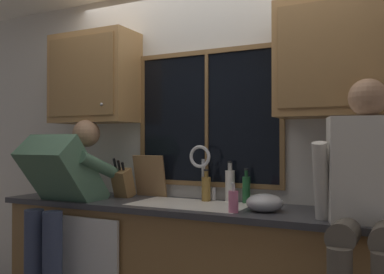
# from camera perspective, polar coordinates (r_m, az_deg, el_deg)

# --- Properties ---
(back_wall) EXTENTS (5.33, 0.12, 2.55)m
(back_wall) POSITION_cam_1_polar(r_m,az_deg,el_deg) (3.15, 3.77, -1.96)
(back_wall) COLOR silver
(back_wall) RESTS_ON floor
(window_glass) EXTENTS (1.10, 0.02, 0.95)m
(window_glass) POSITION_cam_1_polar(r_m,az_deg,el_deg) (3.12, 2.13, 2.63)
(window_glass) COLOR black
(window_frame_top) EXTENTS (1.17, 0.02, 0.04)m
(window_frame_top) POSITION_cam_1_polar(r_m,az_deg,el_deg) (3.18, 2.05, 11.54)
(window_frame_top) COLOR brown
(window_frame_bottom) EXTENTS (1.17, 0.02, 0.04)m
(window_frame_bottom) POSITION_cam_1_polar(r_m,az_deg,el_deg) (3.12, 2.05, -6.43)
(window_frame_bottom) COLOR brown
(window_frame_left) EXTENTS (0.03, 0.02, 0.95)m
(window_frame_left) POSITION_cam_1_polar(r_m,az_deg,el_deg) (3.38, -6.74, 2.37)
(window_frame_left) COLOR brown
(window_frame_right) EXTENTS (0.03, 0.02, 0.95)m
(window_frame_right) POSITION_cam_1_polar(r_m,az_deg,el_deg) (2.92, 12.25, 2.86)
(window_frame_right) COLOR brown
(window_mullion_center) EXTENTS (0.02, 0.02, 0.95)m
(window_mullion_center) POSITION_cam_1_polar(r_m,az_deg,el_deg) (3.11, 2.03, 2.64)
(window_mullion_center) COLOR brown
(countertop) EXTENTS (2.99, 0.62, 0.04)m
(countertop) POSITION_cam_1_polar(r_m,az_deg,el_deg) (2.85, 0.85, -9.69)
(countertop) COLOR #38383D
(countertop) RESTS_ON lower_cabinet_run
(dishwasher_front) EXTENTS (0.60, 0.02, 0.74)m
(dishwasher_front) POSITION_cam_1_polar(r_m,az_deg,el_deg) (3.10, -14.75, -17.29)
(dishwasher_front) COLOR white
(upper_cabinet_left) EXTENTS (0.72, 0.36, 0.72)m
(upper_cabinet_left) POSITION_cam_1_polar(r_m,az_deg,el_deg) (3.51, -13.22, 7.76)
(upper_cabinet_left) COLOR #A87A47
(upper_cabinet_right) EXTENTS (0.72, 0.36, 0.72)m
(upper_cabinet_right) POSITION_cam_1_polar(r_m,az_deg,el_deg) (2.74, 19.09, 10.16)
(upper_cabinet_right) COLOR #A87A47
(sink) EXTENTS (0.80, 0.46, 0.21)m
(sink) POSITION_cam_1_polar(r_m,az_deg,el_deg) (2.90, -0.30, -11.09)
(sink) COLOR white
(sink) RESTS_ON lower_cabinet_run
(faucet) EXTENTS (0.18, 0.09, 0.40)m
(faucet) POSITION_cam_1_polar(r_m,az_deg,el_deg) (3.01, 1.38, -3.95)
(faucet) COLOR silver
(faucet) RESTS_ON countertop
(person_standing) EXTENTS (0.53, 0.71, 1.52)m
(person_standing) POSITION_cam_1_polar(r_m,az_deg,el_deg) (3.15, -17.45, -7.94)
(person_standing) COLOR #384260
(person_standing) RESTS_ON floor
(person_sitting_on_counter) EXTENTS (0.54, 0.64, 1.26)m
(person_sitting_on_counter) POSITION_cam_1_polar(r_m,az_deg,el_deg) (2.29, 22.79, -6.70)
(person_sitting_on_counter) COLOR #595147
(person_sitting_on_counter) RESTS_ON countertop
(knife_block) EXTENTS (0.12, 0.18, 0.32)m
(knife_block) POSITION_cam_1_polar(r_m,az_deg,el_deg) (3.25, -9.41, -6.26)
(knife_block) COLOR olive
(knife_block) RESTS_ON countertop
(cutting_board) EXTENTS (0.27, 0.09, 0.32)m
(cutting_board) POSITION_cam_1_polar(r_m,az_deg,el_deg) (3.28, -5.80, -5.32)
(cutting_board) COLOR #997047
(cutting_board) RESTS_ON countertop
(mixing_bowl) EXTENTS (0.23, 0.23, 0.11)m
(mixing_bowl) POSITION_cam_1_polar(r_m,az_deg,el_deg) (2.63, 9.90, -8.87)
(mixing_bowl) COLOR #B7B7BC
(mixing_bowl) RESTS_ON countertop
(soap_dispenser) EXTENTS (0.06, 0.07, 0.18)m
(soap_dispenser) POSITION_cam_1_polar(r_m,az_deg,el_deg) (2.55, 5.68, -8.71)
(soap_dispenser) COLOR pink
(soap_dispenser) RESTS_ON countertop
(bottle_green_glass) EXTENTS (0.07, 0.07, 0.29)m
(bottle_green_glass) POSITION_cam_1_polar(r_m,az_deg,el_deg) (3.00, 5.22, -6.53)
(bottle_green_glass) COLOR silver
(bottle_green_glass) RESTS_ON countertop
(bottle_tall_clear) EXTENTS (0.07, 0.07, 0.23)m
(bottle_tall_clear) POSITION_cam_1_polar(r_m,az_deg,el_deg) (3.01, 1.95, -7.00)
(bottle_tall_clear) COLOR olive
(bottle_tall_clear) RESTS_ON countertop
(bottle_amber_small) EXTENTS (0.05, 0.05, 0.24)m
(bottle_amber_small) POSITION_cam_1_polar(r_m,az_deg,el_deg) (2.94, 7.44, -7.05)
(bottle_amber_small) COLOR #1E592D
(bottle_amber_small) RESTS_ON countertop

